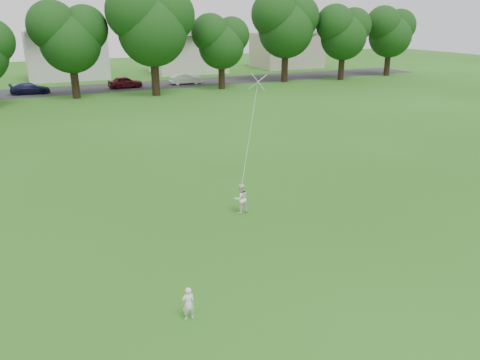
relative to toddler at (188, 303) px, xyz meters
name	(u,v)px	position (x,y,z in m)	size (l,w,h in m)	color
ground	(256,268)	(2.85, 1.62, -0.48)	(160.00, 160.00, 0.00)	#255513
street	(80,89)	(2.85, 43.62, -0.48)	(90.00, 7.00, 0.01)	#2D2D30
toddler	(188,303)	(0.00, 0.00, 0.00)	(0.35, 0.23, 0.96)	white
older_boy	(241,199)	(4.30, 5.82, 0.15)	(0.61, 0.48, 1.26)	white
kite	(250,135)	(5.35, 7.13, 2.42)	(1.51, 1.87, 5.20)	white
tree_row	(112,28)	(5.78, 37.77, 5.96)	(82.36, 9.88, 10.94)	black
house_row	(75,37)	(4.20, 53.62, 4.56)	(77.50, 13.94, 10.63)	beige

